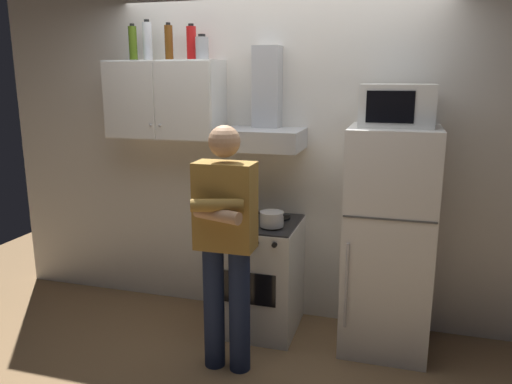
% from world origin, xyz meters
% --- Properties ---
extents(ground_plane, '(7.00, 7.00, 0.00)m').
position_xyz_m(ground_plane, '(0.00, 0.00, 0.00)').
color(ground_plane, olive).
extents(back_wall_tiled, '(4.80, 0.10, 2.70)m').
position_xyz_m(back_wall_tiled, '(0.00, 0.60, 1.35)').
color(back_wall_tiled, silver).
rests_on(back_wall_tiled, ground_plane).
extents(upper_cabinet, '(0.90, 0.37, 0.60)m').
position_xyz_m(upper_cabinet, '(-0.85, 0.37, 1.75)').
color(upper_cabinet, white).
extents(stove_oven, '(0.60, 0.62, 0.87)m').
position_xyz_m(stove_oven, '(-0.05, 0.25, 0.43)').
color(stove_oven, white).
rests_on(stove_oven, ground_plane).
extents(range_hood, '(0.60, 0.44, 0.75)m').
position_xyz_m(range_hood, '(-0.05, 0.38, 1.60)').
color(range_hood, '#B7BABF').
extents(refrigerator, '(0.60, 0.62, 1.60)m').
position_xyz_m(refrigerator, '(0.90, 0.25, 0.80)').
color(refrigerator, white).
rests_on(refrigerator, ground_plane).
extents(microwave, '(0.48, 0.37, 0.28)m').
position_xyz_m(microwave, '(0.90, 0.27, 1.74)').
color(microwave, silver).
rests_on(microwave, refrigerator).
extents(person_standing, '(0.38, 0.33, 1.64)m').
position_xyz_m(person_standing, '(-0.10, -0.36, 0.90)').
color(person_standing, '#192342').
rests_on(person_standing, ground_plane).
extents(cooking_pot, '(0.27, 0.17, 0.11)m').
position_xyz_m(cooking_pot, '(0.08, 0.13, 0.93)').
color(cooking_pot, '#B7BABF').
rests_on(cooking_pot, stove_oven).
extents(bottle_beer_brown, '(0.06, 0.06, 0.27)m').
position_xyz_m(bottle_beer_brown, '(-0.80, 0.38, 2.18)').
color(bottle_beer_brown, brown).
rests_on(bottle_beer_brown, upper_cabinet).
extents(bottle_vodka_clear, '(0.07, 0.07, 0.30)m').
position_xyz_m(bottle_vodka_clear, '(-0.99, 0.40, 2.20)').
color(bottle_vodka_clear, silver).
rests_on(bottle_vodka_clear, upper_cabinet).
extents(bottle_soda_red, '(0.07, 0.07, 0.26)m').
position_xyz_m(bottle_soda_red, '(-0.63, 0.41, 2.18)').
color(bottle_soda_red, red).
rests_on(bottle_soda_red, upper_cabinet).
extents(bottle_olive_oil, '(0.06, 0.06, 0.27)m').
position_xyz_m(bottle_olive_oil, '(-1.09, 0.34, 2.18)').
color(bottle_olive_oil, '#4C6B19').
rests_on(bottle_olive_oil, upper_cabinet).
extents(bottle_canister_steel, '(0.10, 0.10, 0.18)m').
position_xyz_m(bottle_canister_steel, '(-0.52, 0.35, 2.13)').
color(bottle_canister_steel, '#B2B5BA').
rests_on(bottle_canister_steel, upper_cabinet).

